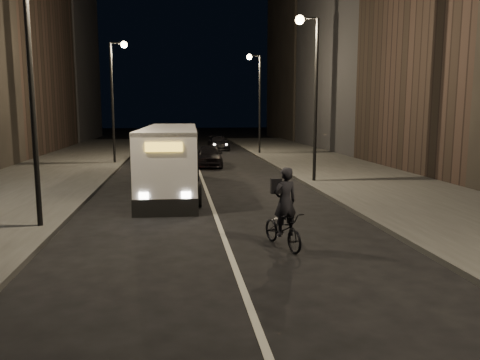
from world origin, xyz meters
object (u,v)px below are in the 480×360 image
object	(u,v)px
streetlight_right_far	(257,90)
streetlight_left_near	(39,54)
city_bus	(171,156)
car_near	(209,156)
streetlight_right_mid	(311,77)
streetlight_left_far	(116,86)
cyclist_on_bicycle	(284,221)
car_far	(218,143)
car_mid	(146,151)

from	to	relation	value
streetlight_right_far	streetlight_left_near	bearing A→B (deg)	-113.96
city_bus	car_near	xyz separation A→B (m)	(2.40, 9.38, -0.89)
streetlight_right_mid	streetlight_left_far	world-z (taller)	same
cyclist_on_bicycle	car_near	bearing A→B (deg)	75.66
car_near	car_far	xyz separation A→B (m)	(1.78, 13.09, -0.08)
streetlight_right_mid	streetlight_left_near	world-z (taller)	same
cyclist_on_bicycle	car_far	size ratio (longest dim) A/B	0.50
streetlight_right_mid	car_mid	bearing A→B (deg)	126.16
streetlight_right_far	car_near	distance (m)	10.16
streetlight_right_mid	streetlight_left_near	xyz separation A→B (m)	(-10.66, -8.00, 0.00)
streetlight_right_far	cyclist_on_bicycle	xyz separation A→B (m)	(-3.83, -26.84, -4.62)
city_bus	car_far	size ratio (longest dim) A/B	2.49
car_mid	streetlight_right_far	bearing A→B (deg)	-164.50
streetlight_left_near	city_bus	distance (m)	8.61
streetlight_right_mid	streetlight_left_near	distance (m)	13.33
cyclist_on_bicycle	streetlight_left_far	bearing A→B (deg)	91.70
car_mid	car_far	world-z (taller)	car_mid
streetlight_right_far	streetlight_left_far	size ratio (longest dim) A/B	1.00
car_mid	streetlight_left_far	bearing A→B (deg)	44.62
streetlight_left_near	car_far	distance (m)	30.69
streetlight_left_near	car_near	world-z (taller)	streetlight_left_near
cyclist_on_bicycle	car_mid	distance (m)	23.62
streetlight_left_far	city_bus	distance (m)	12.39
cyclist_on_bicycle	car_far	xyz separation A→B (m)	(1.07, 32.12, -0.10)
streetlight_left_near	car_mid	distance (m)	20.82
cyclist_on_bicycle	car_mid	bearing A→B (deg)	86.02
streetlight_right_mid	car_mid	world-z (taller)	streetlight_right_mid
car_near	cyclist_on_bicycle	bearing A→B (deg)	-85.26
car_near	car_far	size ratio (longest dim) A/B	0.95
streetlight_right_far	streetlight_left_far	distance (m)	12.24
car_mid	car_far	size ratio (longest dim) A/B	0.96
streetlight_right_mid	car_far	size ratio (longest dim) A/B	1.83
streetlight_right_mid	car_near	bearing A→B (deg)	118.98
streetlight_left_far	car_mid	size ratio (longest dim) A/B	1.90
streetlight_left_near	cyclist_on_bicycle	distance (m)	8.73
city_bus	cyclist_on_bicycle	xyz separation A→B (m)	(3.11, -9.64, -0.87)
streetlight_right_mid	car_mid	xyz separation A→B (m)	(-8.93, 12.22, -4.66)
city_bus	car_mid	distance (m)	13.60
streetlight_right_far	car_mid	distance (m)	10.76
streetlight_left_near	car_mid	size ratio (longest dim) A/B	1.90
streetlight_right_far	cyclist_on_bicycle	distance (m)	27.51
streetlight_left_far	car_mid	world-z (taller)	streetlight_left_far
streetlight_right_mid	car_mid	size ratio (longest dim) A/B	1.90
streetlight_right_mid	cyclist_on_bicycle	world-z (taller)	streetlight_right_mid
car_near	city_bus	bearing A→B (deg)	-101.74
car_far	streetlight_left_near	bearing A→B (deg)	-107.39
city_bus	streetlight_left_near	bearing A→B (deg)	-117.02
car_far	streetlight_left_far	bearing A→B (deg)	-127.33
streetlight_right_far	city_bus	world-z (taller)	streetlight_right_far
streetlight_left_near	car_far	xyz separation A→B (m)	(7.91, 29.27, -4.72)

